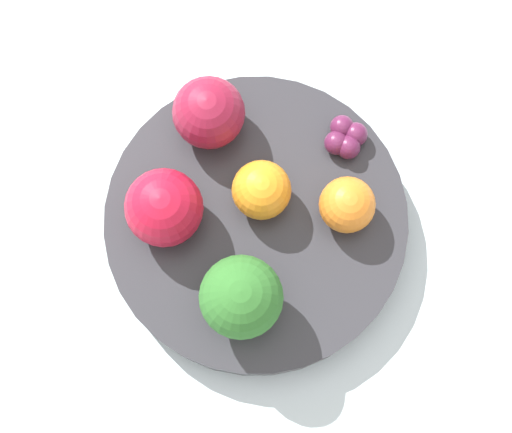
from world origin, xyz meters
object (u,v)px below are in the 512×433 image
bowl (256,224)px  orange_back (261,190)px  broccoli (241,297)px  apple_red (164,208)px  apple_green (209,113)px  orange_front (347,205)px  grape_cluster (346,138)px

bowl → orange_back: (0.01, -0.01, 0.04)m
broccoli → apple_red: broccoli is taller
broccoli → apple_green: broccoli is taller
bowl → apple_red: (0.03, 0.06, 0.04)m
bowl → apple_red: size_ratio=4.01×
broccoli → apple_green: bearing=-18.5°
apple_green → orange_front: (-0.11, -0.06, -0.01)m
apple_red → grape_cluster: (-0.01, -0.15, -0.02)m
apple_green → orange_front: 0.12m
broccoli → orange_back: size_ratio=1.57×
orange_back → apple_red: bearing=73.3°
bowl → apple_green: bearing=-3.6°
orange_front → orange_back: (0.04, 0.05, 0.00)m
apple_green → orange_back: 0.07m
broccoli → apple_red: size_ratio=1.20×
apple_red → orange_back: 0.07m
orange_front → grape_cluster: size_ratio=1.21×
apple_green → grape_cluster: 0.11m
orange_back → apple_green: bearing=5.4°
apple_red → orange_back: bearing=-106.7°
apple_green → grape_cluster: bearing=-126.2°
orange_back → grape_cluster: orange_back is taller
bowl → orange_front: bearing=-113.3°
bowl → orange_back: orange_back is taller
bowl → orange_front: size_ratio=5.51×
bowl → apple_green: apple_green is taller
orange_front → grape_cluster: bearing=-30.0°
orange_front → bowl: bearing=66.7°
broccoli → orange_front: (0.02, -0.10, -0.02)m
orange_back → bowl: bearing=138.2°
broccoli → orange_front: broccoli is taller
apple_green → apple_red: bearing=128.1°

